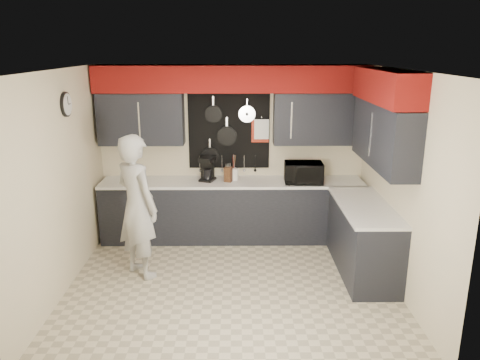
{
  "coord_description": "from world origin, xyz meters",
  "views": [
    {
      "loc": [
        0.06,
        -5.24,
        2.85
      ],
      "look_at": [
        0.11,
        0.5,
        1.2
      ],
      "focal_mm": 35.0,
      "sensor_mm": 36.0,
      "label": 1
    }
  ],
  "objects_px": {
    "utensil_crock": "(234,174)",
    "person": "(137,207)",
    "microwave": "(303,173)",
    "knife_block": "(228,174)",
    "coffee_maker": "(207,168)"
  },
  "relations": [
    {
      "from": "microwave",
      "to": "knife_block",
      "type": "distance_m",
      "value": 1.1
    },
    {
      "from": "utensil_crock",
      "to": "person",
      "type": "xyz_separation_m",
      "value": [
        -1.2,
        -1.22,
        -0.09
      ]
    },
    {
      "from": "utensil_crock",
      "to": "coffee_maker",
      "type": "distance_m",
      "value": 0.41
    },
    {
      "from": "microwave",
      "to": "utensil_crock",
      "type": "relative_size",
      "value": 3.15
    },
    {
      "from": "coffee_maker",
      "to": "knife_block",
      "type": "bearing_deg",
      "value": 3.51
    },
    {
      "from": "microwave",
      "to": "utensil_crock",
      "type": "bearing_deg",
      "value": 172.07
    },
    {
      "from": "microwave",
      "to": "person",
      "type": "xyz_separation_m",
      "value": [
        -2.22,
        -1.05,
        -0.15
      ]
    },
    {
      "from": "microwave",
      "to": "utensil_crock",
      "type": "height_order",
      "value": "microwave"
    },
    {
      "from": "microwave",
      "to": "utensil_crock",
      "type": "xyz_separation_m",
      "value": [
        -1.02,
        0.17,
        -0.06
      ]
    },
    {
      "from": "microwave",
      "to": "knife_block",
      "type": "relative_size",
      "value": 2.45
    },
    {
      "from": "microwave",
      "to": "person",
      "type": "height_order",
      "value": "person"
    },
    {
      "from": "knife_block",
      "to": "person",
      "type": "distance_m",
      "value": 1.59
    },
    {
      "from": "utensil_crock",
      "to": "person",
      "type": "relative_size",
      "value": 0.09
    },
    {
      "from": "knife_block",
      "to": "coffee_maker",
      "type": "bearing_deg",
      "value": -177.71
    },
    {
      "from": "utensil_crock",
      "to": "person",
      "type": "distance_m",
      "value": 1.71
    }
  ]
}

